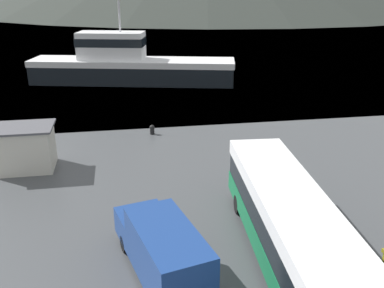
% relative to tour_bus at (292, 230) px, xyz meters
% --- Properties ---
extents(water_surface, '(240.00, 240.00, 0.00)m').
position_rel_tour_bus_xyz_m(water_surface, '(0.62, 138.01, -1.75)').
color(water_surface, '#475B6B').
rests_on(water_surface, ground).
extents(tour_bus, '(3.46, 12.95, 3.08)m').
position_rel_tour_bus_xyz_m(tour_bus, '(0.00, 0.00, 0.00)').
color(tour_bus, '#146B3D').
rests_on(tour_bus, ground).
extents(delivery_van, '(3.40, 6.52, 2.43)m').
position_rel_tour_bus_xyz_m(delivery_van, '(-4.97, 0.25, -0.46)').
color(delivery_van, navy).
rests_on(delivery_van, ground).
extents(fishing_boat, '(22.66, 9.42, 11.91)m').
position_rel_tour_bus_xyz_m(fishing_boat, '(-5.12, 34.21, 0.29)').
color(fishing_boat, black).
rests_on(fishing_boat, water_surface).
extents(dock_kiosk, '(3.49, 2.70, 2.67)m').
position_rel_tour_bus_xyz_m(dock_kiosk, '(-11.94, 11.75, -0.40)').
color(dock_kiosk, beige).
rests_on(dock_kiosk, ground).
extents(small_boat, '(3.34, 5.57, 0.82)m').
position_rel_tour_bus_xyz_m(small_boat, '(-4.72, 38.44, -1.34)').
color(small_boat, '#1E5138').
rests_on(small_boat, water_surface).
extents(mooring_bollard, '(0.38, 0.38, 0.70)m').
position_rel_tour_bus_xyz_m(mooring_bollard, '(-4.01, 16.68, -1.37)').
color(mooring_bollard, black).
rests_on(mooring_bollard, ground).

